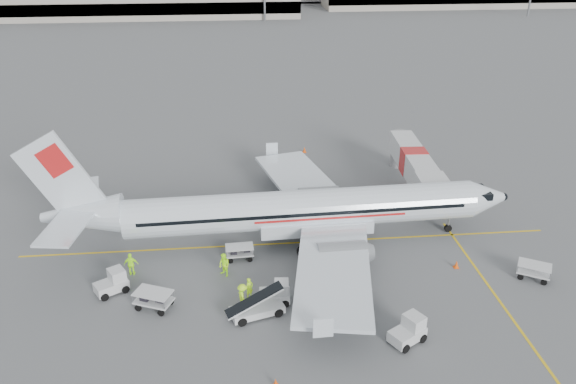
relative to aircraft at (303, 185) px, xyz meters
name	(u,v)px	position (x,y,z in m)	size (l,w,h in m)	color
ground	(290,243)	(-1.03, -0.20, -5.22)	(360.00, 360.00, 0.00)	#56595B
stripe_lead	(290,243)	(-1.03, -0.20, -5.22)	(44.00, 0.20, 0.01)	yellow
stripe_cross	(491,289)	(12.97, -8.20, -5.22)	(0.20, 20.00, 0.01)	yellow
terminal_west	(103,0)	(-41.03, 129.80, -0.72)	(110.00, 22.00, 9.00)	gray
aircraft	(303,185)	(0.00, 0.00, 0.00)	(37.88, 29.69, 10.44)	white
jet_bridge	(413,170)	(12.15, 9.23, -3.14)	(2.97, 15.83, 4.16)	silver
belt_loader	(257,300)	(-4.26, -9.49, -3.92)	(4.81, 1.80, 2.60)	silver
tug_fore	(407,330)	(5.14, -13.12, -4.32)	(2.34, 1.34, 1.81)	silver
tug_mid	(275,292)	(-2.96, -8.13, -4.38)	(2.18, 1.25, 1.68)	silver
tug_aft	(111,282)	(-14.63, -5.85, -4.34)	(2.27, 1.30, 1.76)	silver
cart_loaded_a	(154,300)	(-11.35, -7.98, -4.56)	(2.55, 1.51, 1.33)	silver
cart_loaded_b	(240,252)	(-5.30, -2.20, -4.65)	(2.20, 1.30, 1.15)	silver
cart_empty_a	(352,298)	(2.39, -9.02, -4.58)	(2.47, 1.46, 1.29)	silver
cart_empty_b	(534,271)	(16.67, -7.09, -4.61)	(2.35, 1.39, 1.22)	silver
cone_nose	(456,264)	(11.46, -5.14, -4.90)	(0.39, 0.39, 0.64)	#FA520B
cone_port	(304,150)	(2.68, 20.08, -4.87)	(0.43, 0.43, 0.69)	#FA520B
cone_stbd	(276,382)	(-3.51, -16.14, -4.93)	(0.36, 0.36, 0.59)	#FA520B
crew_a	(250,288)	(-4.69, -7.41, -4.43)	(0.58, 0.38, 1.58)	#B6FC1B
crew_b	(224,265)	(-6.49, -4.47, -4.28)	(0.92, 0.71, 1.89)	#B6FC1B
crew_c	(243,296)	(-5.21, -8.49, -4.29)	(1.21, 0.69, 1.87)	#B6FC1B
crew_d	(131,264)	(-13.51, -3.64, -4.30)	(1.08, 0.45, 1.85)	#B6FC1B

